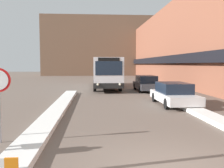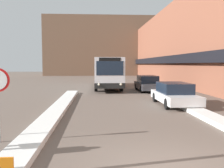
% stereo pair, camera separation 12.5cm
% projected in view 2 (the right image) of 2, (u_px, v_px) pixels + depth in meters
% --- Properties ---
extents(building_row_right, '(5.50, 60.00, 9.94)m').
position_uv_depth(building_row_right, '(192.00, 44.00, 29.92)').
color(building_row_right, brown).
rests_on(building_row_right, ground_plane).
extents(building_backdrop_far, '(26.00, 8.00, 13.07)m').
position_uv_depth(building_backdrop_far, '(103.00, 47.00, 57.45)').
color(building_backdrop_far, brown).
rests_on(building_backdrop_far, ground_plane).
extents(snow_bank_left, '(0.90, 17.63, 0.21)m').
position_uv_depth(snow_bank_left, '(56.00, 111.00, 12.82)').
color(snow_bank_left, silver).
rests_on(snow_bank_left, ground_plane).
extents(snow_bank_right, '(0.90, 19.73, 0.20)m').
position_uv_depth(snow_bank_right, '(188.00, 107.00, 14.07)').
color(snow_bank_right, silver).
rests_on(snow_bank_right, ground_plane).
extents(city_bus, '(2.60, 11.16, 3.08)m').
position_uv_depth(city_bus, '(107.00, 72.00, 26.18)').
color(city_bus, silver).
rests_on(city_bus, ground_plane).
extents(parked_car_front, '(1.93, 4.57, 1.36)m').
position_uv_depth(parked_car_front, '(174.00, 94.00, 15.17)').
color(parked_car_front, silver).
rests_on(parked_car_front, ground_plane).
extents(parked_car_middle, '(1.87, 4.62, 1.44)m').
position_uv_depth(parked_car_middle, '(148.00, 83.00, 23.10)').
color(parked_car_middle, '#38383D').
rests_on(parked_car_middle, ground_plane).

